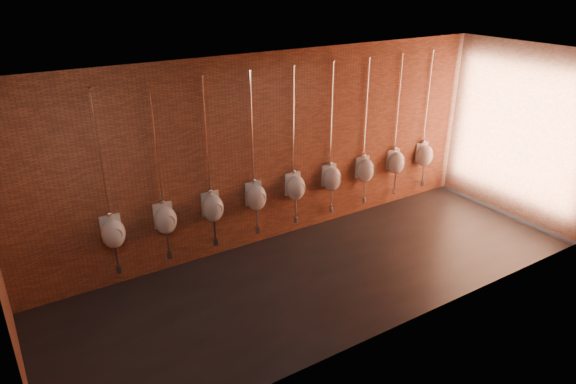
# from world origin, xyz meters

# --- Properties ---
(ground) EXTENTS (8.50, 8.50, 0.00)m
(ground) POSITION_xyz_m (0.00, 0.00, 0.00)
(ground) COLOR black
(ground) RESTS_ON ground
(room_shell) EXTENTS (8.54, 3.04, 3.22)m
(room_shell) POSITION_xyz_m (0.00, 0.00, 2.01)
(room_shell) COLOR black
(room_shell) RESTS_ON ground
(urinal_0) EXTENTS (0.37, 0.33, 2.71)m
(urinal_0) POSITION_xyz_m (-2.80, 1.38, 0.91)
(urinal_0) COLOR silver
(urinal_0) RESTS_ON ground
(urinal_1) EXTENTS (0.37, 0.33, 2.71)m
(urinal_1) POSITION_xyz_m (-2.02, 1.38, 0.91)
(urinal_1) COLOR silver
(urinal_1) RESTS_ON ground
(urinal_2) EXTENTS (0.37, 0.33, 2.71)m
(urinal_2) POSITION_xyz_m (-1.25, 1.38, 0.91)
(urinal_2) COLOR silver
(urinal_2) RESTS_ON ground
(urinal_3) EXTENTS (0.37, 0.33, 2.71)m
(urinal_3) POSITION_xyz_m (-0.48, 1.38, 0.91)
(urinal_3) COLOR silver
(urinal_3) RESTS_ON ground
(urinal_4) EXTENTS (0.37, 0.33, 2.71)m
(urinal_4) POSITION_xyz_m (0.30, 1.38, 0.91)
(urinal_4) COLOR silver
(urinal_4) RESTS_ON ground
(urinal_5) EXTENTS (0.37, 0.33, 2.71)m
(urinal_5) POSITION_xyz_m (1.07, 1.38, 0.91)
(urinal_5) COLOR silver
(urinal_5) RESTS_ON ground
(urinal_6) EXTENTS (0.37, 0.33, 2.71)m
(urinal_6) POSITION_xyz_m (1.85, 1.38, 0.91)
(urinal_6) COLOR silver
(urinal_6) RESTS_ON ground
(urinal_7) EXTENTS (0.37, 0.33, 2.71)m
(urinal_7) POSITION_xyz_m (2.62, 1.38, 0.91)
(urinal_7) COLOR silver
(urinal_7) RESTS_ON ground
(urinal_8) EXTENTS (0.37, 0.33, 2.71)m
(urinal_8) POSITION_xyz_m (3.39, 1.38, 0.91)
(urinal_8) COLOR silver
(urinal_8) RESTS_ON ground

